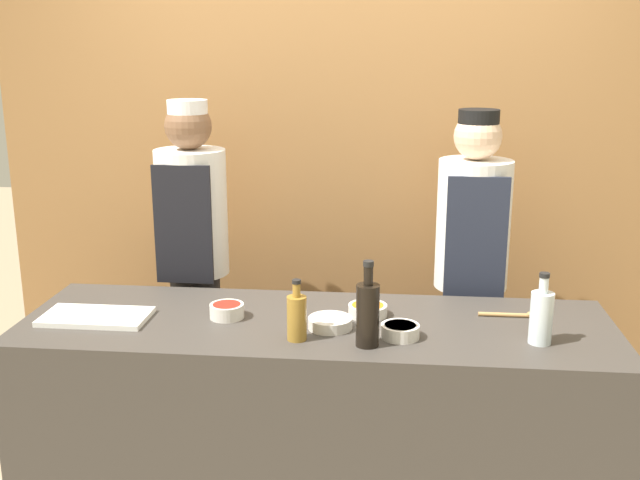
% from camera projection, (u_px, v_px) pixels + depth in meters
% --- Properties ---
extents(cabinet_wall, '(3.35, 0.18, 2.40)m').
position_uv_depth(cabinet_wall, '(339.00, 193.00, 3.75)').
color(cabinet_wall, olive).
rests_on(cabinet_wall, ground_plane).
extents(counter, '(2.22, 0.70, 0.92)m').
position_uv_depth(counter, '(316.00, 432.00, 2.92)').
color(counter, '#3D3833').
rests_on(counter, ground_plane).
extents(sauce_bowl_green, '(0.14, 0.14, 0.05)m').
position_uv_depth(sauce_bowl_green, '(400.00, 330.00, 2.64)').
color(sauce_bowl_green, silver).
rests_on(sauce_bowl_green, counter).
extents(sauce_bowl_purple, '(0.16, 0.16, 0.04)m').
position_uv_depth(sauce_bowl_purple, '(330.00, 322.00, 2.73)').
color(sauce_bowl_purple, silver).
rests_on(sauce_bowl_purple, counter).
extents(sauce_bowl_red, '(0.13, 0.13, 0.05)m').
position_uv_depth(sauce_bowl_red, '(227.00, 310.00, 2.84)').
color(sauce_bowl_red, silver).
rests_on(sauce_bowl_red, counter).
extents(sauce_bowl_orange, '(0.15, 0.15, 0.04)m').
position_uv_depth(sauce_bowl_orange, '(368.00, 310.00, 2.86)').
color(sauce_bowl_orange, silver).
rests_on(sauce_bowl_orange, counter).
extents(cutting_board, '(0.40, 0.21, 0.02)m').
position_uv_depth(cutting_board, '(96.00, 317.00, 2.82)').
color(cutting_board, white).
rests_on(cutting_board, counter).
extents(bottle_soy, '(0.08, 0.08, 0.30)m').
position_uv_depth(bottle_soy, '(368.00, 313.00, 2.55)').
color(bottle_soy, black).
rests_on(bottle_soy, counter).
extents(bottle_clear, '(0.08, 0.08, 0.26)m').
position_uv_depth(bottle_clear, '(541.00, 316.00, 2.58)').
color(bottle_clear, silver).
rests_on(bottle_clear, counter).
extents(bottle_vinegar, '(0.07, 0.07, 0.22)m').
position_uv_depth(bottle_vinegar, '(297.00, 316.00, 2.61)').
color(bottle_vinegar, olive).
rests_on(bottle_vinegar, counter).
extents(wooden_spoon, '(0.24, 0.04, 0.02)m').
position_uv_depth(wooden_spoon, '(518.00, 314.00, 2.84)').
color(wooden_spoon, '#B2844C').
rests_on(wooden_spoon, counter).
extents(chef_left, '(0.32, 0.32, 1.69)m').
position_uv_depth(chef_left, '(194.00, 268.00, 3.41)').
color(chef_left, '#28282D').
rests_on(chef_left, ground_plane).
extents(chef_right, '(0.32, 0.32, 1.66)m').
position_uv_depth(chef_right, '(470.00, 281.00, 3.30)').
color(chef_right, '#28282D').
rests_on(chef_right, ground_plane).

